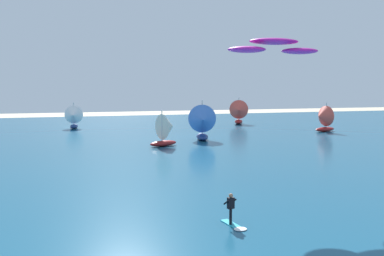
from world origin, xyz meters
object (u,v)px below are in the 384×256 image
at_px(sailboat_center_horizon, 167,129).
at_px(sailboat_mid_right, 239,112).
at_px(sailboat_mid_left, 73,117).
at_px(kite, 274,47).
at_px(sailboat_trailing, 203,122).
at_px(sailboat_far_left, 323,118).
at_px(kitesurfer, 233,214).

bearing_deg(sailboat_center_horizon, sailboat_mid_right, 51.41).
bearing_deg(sailboat_mid_left, kite, -71.05).
bearing_deg(sailboat_trailing, sailboat_mid_right, 56.73).
height_order(sailboat_mid_left, sailboat_trailing, sailboat_trailing).
bearing_deg(sailboat_center_horizon, sailboat_mid_left, 116.04).
bearing_deg(sailboat_far_left, kitesurfer, -128.47).
relative_size(sailboat_far_left, sailboat_mid_right, 0.91).
xyz_separation_m(kite, sailboat_trailing, (1.81, 23.95, -7.69)).
height_order(sailboat_center_horizon, sailboat_mid_left, sailboat_center_horizon).
height_order(kitesurfer, sailboat_mid_left, sailboat_mid_left).
xyz_separation_m(sailboat_center_horizon, sailboat_mid_right, (18.49, 23.17, 0.31)).
height_order(kitesurfer, sailboat_mid_right, sailboat_mid_right).
height_order(sailboat_center_horizon, sailboat_far_left, sailboat_far_left).
bearing_deg(sailboat_trailing, kite, -94.32).
bearing_deg(sailboat_center_horizon, sailboat_far_left, 16.79).
xyz_separation_m(kitesurfer, sailboat_center_horizon, (2.31, 28.30, 1.39)).
relative_size(sailboat_center_horizon, sailboat_mid_right, 0.87).
distance_m(kitesurfer, sailboat_mid_left, 52.13).
bearing_deg(sailboat_center_horizon, kitesurfer, -94.67).
bearing_deg(kitesurfer, sailboat_trailing, 76.12).
bearing_deg(sailboat_mid_right, sailboat_center_horizon, -128.59).
distance_m(sailboat_mid_left, sailboat_trailing, 25.83).
bearing_deg(kite, sailboat_far_left, 51.37).
bearing_deg(sailboat_mid_left, sailboat_mid_right, 0.25).
relative_size(kite, sailboat_center_horizon, 1.65).
relative_size(kite, sailboat_mid_right, 1.43).
bearing_deg(sailboat_far_left, sailboat_center_horizon, -163.21).
distance_m(sailboat_far_left, sailboat_mid_right, 17.17).
distance_m(sailboat_mid_left, sailboat_mid_right, 29.75).
relative_size(kite, sailboat_mid_left, 1.67).
bearing_deg(sailboat_mid_right, sailboat_far_left, -62.05).
distance_m(kite, sailboat_far_left, 37.43).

